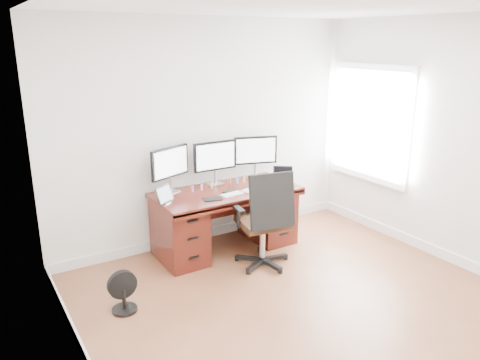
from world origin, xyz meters
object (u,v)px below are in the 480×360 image
office_chair (264,235)px  keyboard (232,194)px  monitor_center (215,157)px  desk (225,217)px  floor_fan (123,292)px

office_chair → keyboard: bearing=122.7°
monitor_center → desk: bearing=-89.2°
monitor_center → floor_fan: bearing=-147.1°
desk → keyboard: (-0.04, -0.21, 0.36)m
floor_fan → keyboard: size_ratio=1.54×
office_chair → floor_fan: 1.64m
office_chair → desk: bearing=112.5°
desk → monitor_center: monitor_center is taller
office_chair → keyboard: 0.59m
floor_fan → monitor_center: 1.97m
monitor_center → office_chair: bearing=-80.5°
desk → office_chair: (0.13, -0.63, -0.03)m
keyboard → floor_fan: bearing=-170.0°
office_chair → monitor_center: size_ratio=2.03×
desk → floor_fan: (-1.49, -0.70, -0.21)m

